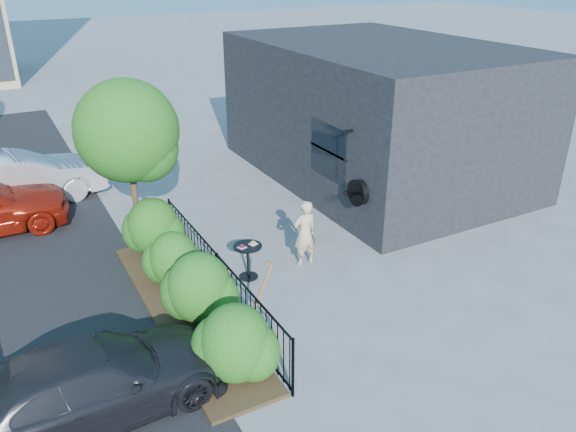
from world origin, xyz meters
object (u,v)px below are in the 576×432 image
woman (305,233)px  car_silver (17,180)px  shovel (258,303)px  patio_tree (131,137)px  cafe_table (248,256)px  car_darkgrey (93,382)px

woman → car_silver: (-5.22, 6.56, -0.02)m
woman → shovel: size_ratio=1.05×
woman → shovel: woman is taller
patio_tree → cafe_table: patio_tree is taller
shovel → car_silver: size_ratio=0.32×
patio_tree → car_silver: 5.27m
woman → cafe_table: bearing=-4.6°
shovel → patio_tree: bearing=103.7°
patio_tree → car_silver: (-2.24, 4.33, -2.02)m
shovel → car_silver: bearing=111.0°
shovel → car_darkgrey: size_ratio=0.36×
car_darkgrey → car_silver: bearing=-1.9°
cafe_table → shovel: (-0.66, -1.85, 0.11)m
cafe_table → patio_tree: bearing=126.9°
cafe_table → car_darkgrey: car_darkgrey is taller
shovel → car_silver: 8.95m
car_silver → shovel: bearing=-168.0°
shovel → car_darkgrey: bearing=-168.1°
patio_tree → shovel: size_ratio=2.72×
car_silver → cafe_table: bearing=-158.3°
woman → patio_tree: bearing=-39.1°
woman → car_silver: bearing=-53.8°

